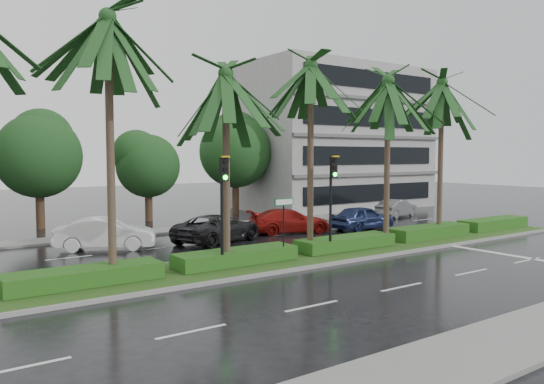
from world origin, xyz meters
TOP-DOWN VIEW (x-y plane):
  - ground at (0.00, 0.00)m, footprint 120.00×120.00m
  - far_sidewalk at (0.00, 12.00)m, footprint 40.00×2.00m
  - median at (0.00, 1.00)m, footprint 36.00×4.00m
  - hedge at (0.00, 1.00)m, footprint 35.20×1.40m
  - lane_markings at (3.04, -0.43)m, footprint 34.00×13.06m
  - palm_row at (-1.25, 1.02)m, footprint 26.30×4.20m
  - signal_median_left at (-4.00, 0.30)m, footprint 0.34×0.42m
  - signal_median_right at (1.50, 0.30)m, footprint 0.34×0.42m
  - street_sign at (-1.00, 0.48)m, footprint 0.95×0.09m
  - bg_trees at (-1.01, 17.59)m, footprint 32.98×5.48m
  - building at (17.00, 18.00)m, footprint 16.00×10.00m
  - car_white at (-6.00, 8.13)m, footprint 3.43×4.90m
  - car_darkgrey at (-0.50, 6.96)m, footprint 4.13×5.75m
  - car_red at (4.50, 7.36)m, footprint 3.24×5.18m
  - car_blue at (9.00, 5.94)m, footprint 1.81×4.32m
  - car_grey at (15.75, 9.21)m, footprint 2.23×4.18m

SIDE VIEW (x-z plane):
  - ground at x=0.00m, z-range 0.00..0.00m
  - lane_markings at x=3.04m, z-range 0.00..0.01m
  - far_sidewalk at x=0.00m, z-range 0.00..0.12m
  - median at x=0.00m, z-range 0.00..0.16m
  - hedge at x=0.00m, z-range 0.15..0.75m
  - car_grey at x=15.75m, z-range 0.00..1.31m
  - car_red at x=4.50m, z-range 0.00..1.40m
  - car_darkgrey at x=-0.50m, z-range 0.00..1.45m
  - car_blue at x=9.00m, z-range 0.00..1.46m
  - car_white at x=-6.00m, z-range 0.00..1.53m
  - street_sign at x=-1.00m, z-range 0.82..3.42m
  - signal_median_left at x=-4.00m, z-range 0.82..5.18m
  - signal_median_right at x=1.50m, z-range 0.82..5.18m
  - bg_trees at x=-1.01m, z-range 0.78..8.69m
  - building at x=17.00m, z-range 0.00..12.00m
  - palm_row at x=-1.25m, z-range 2.89..12.77m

